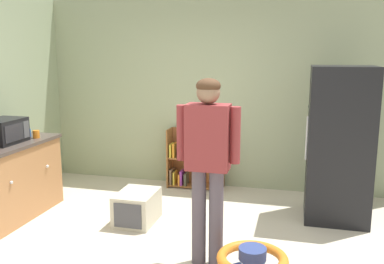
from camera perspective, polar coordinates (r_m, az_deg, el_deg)
The scene contains 10 objects.
ground_plane at distance 4.12m, azimuth -2.13°, elevation -17.00°, with size 12.00×12.00×0.00m, color beige.
back_wall at distance 5.94m, azimuth 4.20°, elevation 5.27°, with size 5.20×0.06×2.70m, color #A0AB86.
refrigerator at distance 5.05m, azimuth 19.54°, elevation -1.62°, with size 0.73×0.68×1.78m.
bookshelf at distance 6.02m, azimuth 0.09°, elevation -4.11°, with size 0.80×0.28×0.85m.
standing_person at distance 3.67m, azimuth 2.19°, elevation -3.19°, with size 0.57×0.22×1.71m.
pet_carrier at distance 4.88m, azimuth -7.56°, elevation -10.20°, with size 0.42×0.55×0.36m.
microwave at distance 5.22m, azimuth -24.48°, elevation 0.11°, with size 0.37×0.48×0.28m.
orange_cup at distance 5.40m, azimuth -20.60°, elevation -0.29°, with size 0.08×0.08×0.10m, color orange.
teal_cup at distance 5.55m, azimuth -23.19°, elevation -0.17°, with size 0.08×0.08×0.10m, color teal.
blue_cup at distance 5.52m, azimuth -21.64°, elevation -0.11°, with size 0.08×0.08×0.10m, color blue.
Camera 1 is at (1.05, -3.49, 1.92)m, focal length 38.87 mm.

